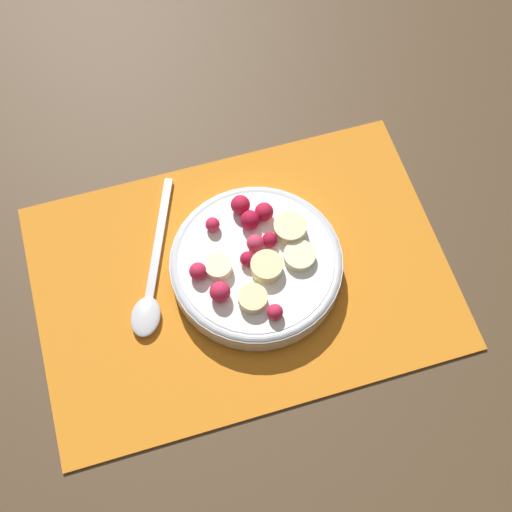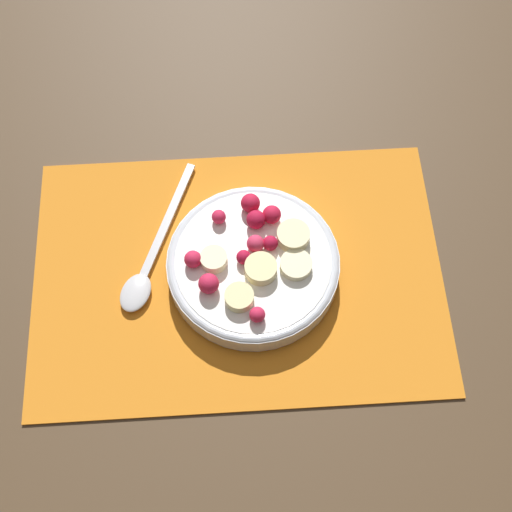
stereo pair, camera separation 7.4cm
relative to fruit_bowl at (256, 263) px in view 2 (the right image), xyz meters
The scene contains 4 objects.
ground_plane 0.03m from the fruit_bowl, behind, with size 3.00×3.00×0.00m, color #4C3823.
placemat 0.03m from the fruit_bowl, behind, with size 0.44×0.30×0.01m.
fruit_bowl is the anchor object (origin of this frame).
spoon 0.12m from the fruit_bowl, behind, with size 0.09×0.19×0.01m.
Camera 2 is at (-0.00, -0.33, 0.71)m, focal length 50.00 mm.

